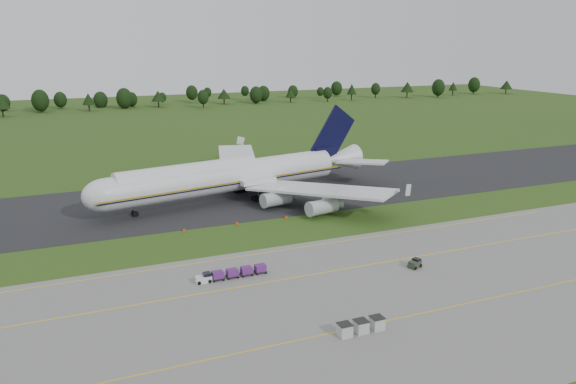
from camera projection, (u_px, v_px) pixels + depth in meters
name	position (u px, v px, depth m)	size (l,w,h in m)	color
ground	(267.00, 233.00, 110.62)	(600.00, 600.00, 0.00)	#2B4715
apron	(350.00, 305.00, 80.33)	(300.00, 52.00, 0.06)	slate
taxiway	(226.00, 197.00, 135.55)	(300.00, 40.00, 0.08)	black
apron_markings	(328.00, 286.00, 86.58)	(300.00, 30.20, 0.01)	yellow
tree_line	(137.00, 98.00, 307.87)	(528.77, 23.78, 11.38)	black
aircraft	(232.00, 175.00, 132.48)	(73.85, 70.40, 20.66)	silver
baggage_train	(231.00, 273.00, 89.40)	(11.69, 1.49, 1.44)	silver
utility_cart	(415.00, 264.00, 93.50)	(2.50, 2.00, 1.20)	#2D3424
uld_row	(361.00, 326.00, 72.65)	(6.53, 1.73, 1.71)	#ACACAC
edge_markers	(262.00, 221.00, 117.36)	(33.36, 0.30, 0.60)	#E84407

